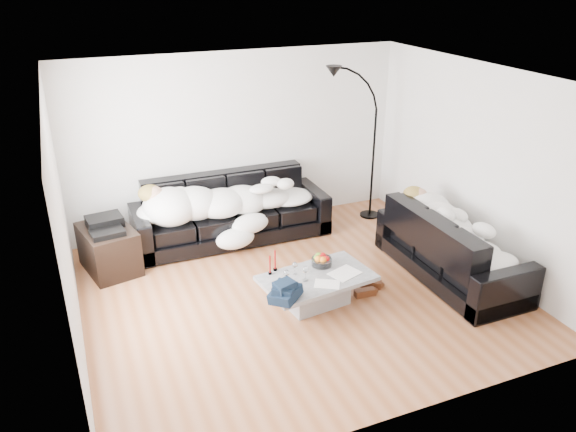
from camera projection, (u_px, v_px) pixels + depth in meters
name	position (u px, v px, depth m)	size (l,w,h in m)	color
ground	(297.00, 292.00, 6.89)	(5.00, 5.00, 0.00)	brown
wall_back	(238.00, 141.00, 8.25)	(5.00, 0.02, 2.60)	silver
wall_left	(64.00, 230.00, 5.49)	(0.02, 4.50, 2.60)	silver
wall_right	(476.00, 166.00, 7.22)	(0.02, 4.50, 2.60)	silver
ceiling	(299.00, 78.00, 5.82)	(5.00, 5.00, 0.00)	white
sofa_back	(231.00, 209.00, 8.07)	(2.78, 0.96, 0.91)	black
sofa_right	(452.00, 245.00, 7.09)	(2.15, 0.92, 0.87)	black
sleeper_back	(232.00, 198.00, 7.95)	(2.35, 0.81, 0.47)	white
sleeper_right	(454.00, 230.00, 7.00)	(1.84, 0.78, 0.45)	white
teal_cushion	(420.00, 206.00, 7.51)	(0.36, 0.30, 0.20)	#0B4652
coffee_table	(316.00, 290.00, 6.57)	(1.28, 0.75, 0.37)	#939699
fruit_bowl	(322.00, 260.00, 6.71)	(0.24, 0.24, 0.15)	white
wine_glass_a	(295.00, 268.00, 6.52)	(0.06, 0.06, 0.15)	white
wine_glass_b	(286.00, 277.00, 6.32)	(0.07, 0.07, 0.17)	white
wine_glass_c	(306.00, 274.00, 6.37)	(0.08, 0.08, 0.18)	white
candle_left	(270.00, 265.00, 6.50)	(0.04, 0.04, 0.24)	maroon
candle_right	(275.00, 260.00, 6.57)	(0.05, 0.05, 0.26)	maroon
newspaper_a	(345.00, 273.00, 6.55)	(0.34, 0.26, 0.01)	silver
newspaper_b	(327.00, 284.00, 6.33)	(0.28, 0.20, 0.01)	silver
navy_jacket	(288.00, 284.00, 6.02)	(0.35, 0.29, 0.18)	black
shoes	(368.00, 288.00, 6.88)	(0.44, 0.32, 0.10)	#472311
av_cabinet	(109.00, 249.00, 7.29)	(0.59, 0.86, 0.59)	black
stereo	(105.00, 224.00, 7.14)	(0.44, 0.34, 0.13)	black
floor_lamp	(374.00, 152.00, 8.56)	(0.77, 0.31, 2.11)	black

